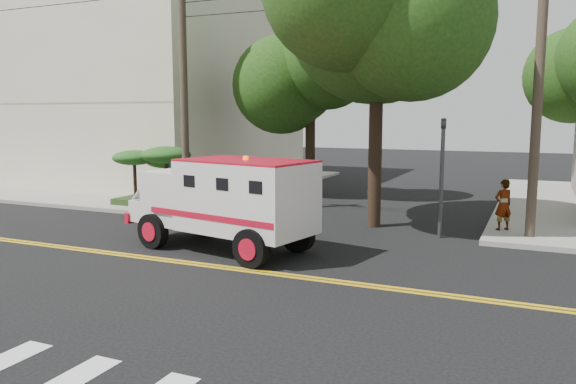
% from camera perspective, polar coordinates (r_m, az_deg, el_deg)
% --- Properties ---
extents(ground, '(100.00, 100.00, 0.00)m').
position_cam_1_polar(ground, '(13.66, -4.89, -7.87)').
color(ground, black).
rests_on(ground, ground).
extents(sidewalk_nw, '(17.00, 17.00, 0.15)m').
position_cam_1_polar(sidewalk_nw, '(32.15, -14.37, 1.08)').
color(sidewalk_nw, gray).
rests_on(sidewalk_nw, ground).
extents(building_left, '(16.00, 14.00, 10.00)m').
position_cam_1_polar(building_left, '(34.41, -15.74, 9.93)').
color(building_left, beige).
rests_on(building_left, sidewalk_nw).
extents(utility_pole_left, '(0.28, 0.28, 9.00)m').
position_cam_1_polar(utility_pole_left, '(21.23, -10.52, 9.86)').
color(utility_pole_left, '#382D23').
rests_on(utility_pole_left, ground).
extents(utility_pole_right, '(0.28, 0.28, 9.00)m').
position_cam_1_polar(utility_pole_right, '(17.72, 24.09, 9.77)').
color(utility_pole_right, '#382D23').
rests_on(utility_pole_right, ground).
extents(tree_main, '(6.08, 5.70, 9.85)m').
position_cam_1_polar(tree_main, '(18.60, 10.29, 18.57)').
color(tree_main, black).
rests_on(tree_main, ground).
extents(tree_left, '(4.48, 4.20, 7.70)m').
position_cam_1_polar(tree_left, '(25.08, 2.82, 12.45)').
color(tree_left, black).
rests_on(tree_left, ground).
extents(traffic_signal, '(0.15, 0.18, 3.60)m').
position_cam_1_polar(traffic_signal, '(17.36, 15.39, 2.69)').
color(traffic_signal, '#3F3F42').
rests_on(traffic_signal, ground).
extents(accessibility_sign, '(0.45, 0.10, 2.02)m').
position_cam_1_polar(accessibility_sign, '(21.82, -11.36, 1.53)').
color(accessibility_sign, '#3F3F42').
rests_on(accessibility_sign, ground).
extents(palm_planter, '(3.52, 2.63, 2.36)m').
position_cam_1_polar(palm_planter, '(22.89, -13.25, 2.47)').
color(palm_planter, '#1E3314').
rests_on(palm_planter, sidewalk_nw).
extents(armored_truck, '(5.85, 3.14, 2.53)m').
position_cam_1_polar(armored_truck, '(15.32, -6.34, -0.67)').
color(armored_truck, silver).
rests_on(armored_truck, ground).
extents(pedestrian_a, '(0.69, 0.65, 1.59)m').
position_cam_1_polar(pedestrian_a, '(18.57, 21.02, -1.22)').
color(pedestrian_a, gray).
rests_on(pedestrian_a, sidewalk_ne).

